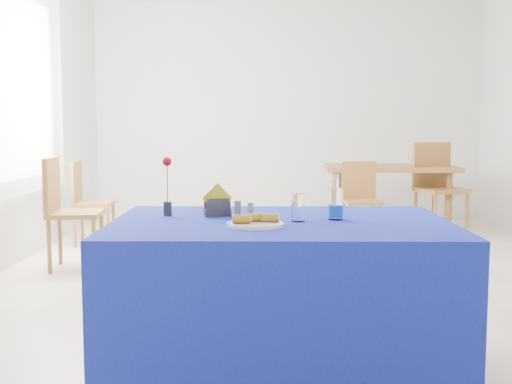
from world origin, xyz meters
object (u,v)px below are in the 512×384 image
Objects in this scene: water_bottle at (336,205)px; oak_table at (389,172)px; chair_bg_left at (360,195)px; plate at (255,224)px; blue_table at (280,299)px; chair_win_b at (86,196)px; chair_win_a at (65,205)px; chair_bg_right at (437,182)px.

water_bottle reaches higher than oak_table.
water_bottle is at bearing -105.04° from chair_bg_left.
chair_bg_left is (-0.41, -0.56, -0.20)m from oak_table.
plate is 0.44m from water_bottle.
chair_win_b reaches higher than blue_table.
chair_bg_right is at bearing -68.43° from chair_win_a.
water_bottle is 3.05m from chair_win_a.
plate is 0.25× the size of chair_bg_right.
chair_win_b is at bearing -178.13° from chair_bg_left.
chair_bg_right reaches higher than chair_bg_left.
oak_table is 3.37m from chair_win_b.
blue_table is 4.54m from oak_table.
oak_table is at bearing 71.65° from plate.
water_bottle is at bearing 9.95° from blue_table.
chair_win_b reaches higher than oak_table.
chair_win_b reaches higher than plate.
blue_table is 3.88m from chair_bg_left.
plate is at bearing -157.30° from chair_win_b.
chair_bg_left is at bearing -126.31° from oak_table.
chair_bg_right is at bearing 65.54° from blue_table.
chair_bg_left reaches higher than blue_table.
blue_table is at bearing -154.67° from chair_win_b.
water_bottle is at bearing -129.02° from chair_bg_right.
oak_table is (1.37, 4.32, 0.30)m from blue_table.
water_bottle is at bearing -151.03° from chair_win_b.
plate is 4.73m from oak_table.
chair_win_b is at bearing 122.27° from water_bottle.
blue_table is 3.93m from chair_win_b.
chair_win_a is (-2.02, 2.27, -0.28)m from water_bottle.
chair_bg_right is at bearing 13.32° from chair_bg_left.
chair_bg_right is (1.58, 4.00, -0.24)m from water_bottle.
plate is 0.31× the size of chair_bg_left.
chair_win_a reaches higher than blue_table.
blue_table is at bearing -108.77° from chair_bg_left.
water_bottle is (0.38, 0.21, 0.06)m from plate.
oak_table is 0.55m from chair_bg_right.
chair_win_a is at bearing -156.46° from chair_bg_left.
chair_bg_left is (0.69, 3.71, -0.35)m from water_bottle.
plate is 4.08m from chair_bg_left.
chair_win_b is at bearing 2.52° from chair_win_a.
oak_table is at bearing 75.53° from water_bottle.
chair_bg_right is 1.09× the size of chair_win_a.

